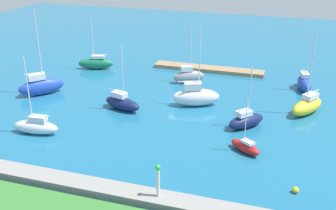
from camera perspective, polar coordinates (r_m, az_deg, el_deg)
name	(u,v)px	position (r m, az deg, el deg)	size (l,w,h in m)	color
water	(176,103)	(68.15, 1.14, 0.28)	(160.00, 160.00, 0.00)	#1E668C
pier_dock	(208,69)	(84.34, 5.63, 5.03)	(22.51, 3.10, 0.71)	#997A56
breakwater	(106,191)	(45.65, -8.71, -11.75)	(74.59, 2.55, 1.31)	gray
harbor_beacon	(158,178)	(42.08, -1.39, -10.19)	(0.56, 0.56, 3.73)	silver
sailboat_blue_center_basin	(41,86)	(74.53, -17.28, 2.59)	(7.05, 7.31, 14.85)	#2347B2
sailboat_white_outer_mooring	(36,126)	(60.60, -17.96, -2.81)	(6.86, 2.64, 11.35)	white
sailboat_navy_west_end	(122,103)	(65.70, -6.42, 0.33)	(7.00, 4.08, 10.71)	#141E4C
sailboat_yellow_mid_basin	(307,106)	(67.35, 18.84, -0.07)	(5.92, 7.30, 13.15)	yellow
sailboat_gray_inner_mooring	(189,76)	(76.86, 2.92, 4.06)	(6.02, 4.45, 10.70)	gray
sailboat_green_far_south	(96,63)	(86.01, -10.03, 5.79)	(7.42, 4.02, 11.23)	#19724C
sailboat_red_lone_north	(245,147)	(54.14, 10.72, -5.72)	(4.69, 3.82, 7.38)	red
sailboat_blue_off_beacon	(304,83)	(77.36, 18.48, 2.94)	(3.33, 6.52, 10.42)	#2347B2
sailboat_white_along_channel	(196,96)	(66.76, 3.90, 1.24)	(8.08, 5.24, 12.86)	white
sailboat_navy_lone_south	(246,120)	(60.49, 10.82, -2.11)	(5.74, 5.99, 9.24)	#141E4C
mooring_buoy_yellow	(295,190)	(47.90, 17.35, -11.23)	(0.72, 0.72, 0.72)	yellow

